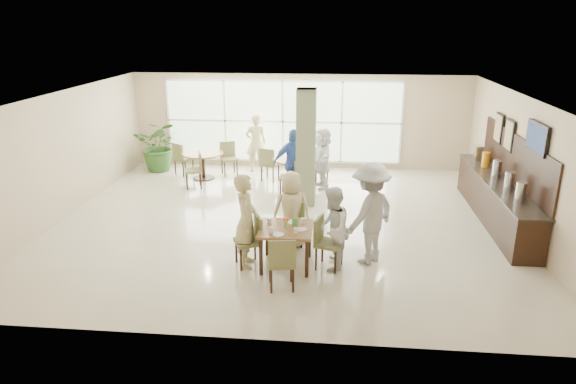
# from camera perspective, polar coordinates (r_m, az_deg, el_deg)

# --- Properties ---
(ground) EXTENTS (10.00, 10.00, 0.00)m
(ground) POSITION_cam_1_polar(r_m,az_deg,el_deg) (11.52, -0.42, -3.26)
(ground) COLOR beige
(ground) RESTS_ON ground
(room_shell) EXTENTS (10.00, 10.00, 10.00)m
(room_shell) POSITION_cam_1_polar(r_m,az_deg,el_deg) (11.00, -0.44, 5.00)
(room_shell) COLOR white
(room_shell) RESTS_ON ground
(window_bank) EXTENTS (7.00, 0.04, 7.00)m
(window_bank) POSITION_cam_1_polar(r_m,az_deg,el_deg) (15.46, -0.60, 7.82)
(window_bank) COLOR silver
(window_bank) RESTS_ON ground
(column) EXTENTS (0.45, 0.45, 2.80)m
(column) POSITION_cam_1_polar(r_m,az_deg,el_deg) (12.21, 2.01, 4.89)
(column) COLOR #6C7853
(column) RESTS_ON ground
(main_table) EXTENTS (0.96, 0.96, 0.75)m
(main_table) POSITION_cam_1_polar(r_m,az_deg,el_deg) (9.25, -0.22, -4.53)
(main_table) COLOR brown
(main_table) RESTS_ON ground
(round_table_left) EXTENTS (1.16, 1.16, 0.75)m
(round_table_left) POSITION_cam_1_polar(r_m,az_deg,el_deg) (14.66, -9.45, 3.71)
(round_table_left) COLOR brown
(round_table_left) RESTS_ON ground
(round_table_right) EXTENTS (1.16, 1.16, 0.75)m
(round_table_right) POSITION_cam_1_polar(r_m,az_deg,el_deg) (13.86, 0.65, 3.10)
(round_table_right) COLOR brown
(round_table_right) RESTS_ON ground
(chairs_main_table) EXTENTS (2.05, 2.08, 0.95)m
(chairs_main_table) POSITION_cam_1_polar(r_m,az_deg,el_deg) (9.29, -0.12, -5.66)
(chairs_main_table) COLOR #656738
(chairs_main_table) RESTS_ON ground
(chairs_table_left) EXTENTS (1.93, 1.84, 0.95)m
(chairs_table_left) POSITION_cam_1_polar(r_m,az_deg,el_deg) (14.66, -9.51, 3.26)
(chairs_table_left) COLOR #656738
(chairs_table_left) RESTS_ON ground
(chairs_table_right) EXTENTS (1.95, 1.75, 0.95)m
(chairs_table_right) POSITION_cam_1_polar(r_m,az_deg,el_deg) (13.84, 0.49, 2.60)
(chairs_table_right) COLOR #656738
(chairs_table_right) RESTS_ON ground
(tabletop_clutter) EXTENTS (0.75, 0.80, 0.21)m
(tabletop_clutter) POSITION_cam_1_polar(r_m,az_deg,el_deg) (9.18, -0.09, -3.70)
(tabletop_clutter) COLOR white
(tabletop_clutter) RESTS_ON main_table
(buffet_counter) EXTENTS (0.64, 4.70, 1.95)m
(buffet_counter) POSITION_cam_1_polar(r_m,az_deg,el_deg) (12.29, 22.18, -0.53)
(buffet_counter) COLOR black
(buffet_counter) RESTS_ON ground
(wall_tv) EXTENTS (0.06, 1.00, 0.58)m
(wall_tv) POSITION_cam_1_polar(r_m,az_deg,el_deg) (10.96, 25.95, 5.46)
(wall_tv) COLOR black
(wall_tv) RESTS_ON ground
(framed_art_a) EXTENTS (0.05, 0.55, 0.70)m
(framed_art_a) POSITION_cam_1_polar(r_m,az_deg,el_deg) (12.50, 23.38, 5.81)
(framed_art_a) COLOR black
(framed_art_a) RESTS_ON ground
(framed_art_b) EXTENTS (0.05, 0.55, 0.70)m
(framed_art_b) POSITION_cam_1_polar(r_m,az_deg,el_deg) (13.25, 22.38, 6.59)
(framed_art_b) COLOR black
(framed_art_b) RESTS_ON ground
(potted_plant) EXTENTS (1.44, 1.44, 1.51)m
(potted_plant) POSITION_cam_1_polar(r_m,az_deg,el_deg) (15.69, -14.08, 5.02)
(potted_plant) COLOR #2F5B24
(potted_plant) RESTS_ON ground
(teen_left) EXTENTS (0.47, 0.67, 1.74)m
(teen_left) POSITION_cam_1_polar(r_m,az_deg,el_deg) (9.23, -4.66, -3.21)
(teen_left) COLOR #C6B984
(teen_left) RESTS_ON ground
(teen_far) EXTENTS (0.84, 0.62, 1.54)m
(teen_far) POSITION_cam_1_polar(r_m,az_deg,el_deg) (10.00, 0.39, -2.00)
(teen_far) COLOR #C6B984
(teen_far) RESTS_ON ground
(teen_right) EXTENTS (0.65, 0.80, 1.53)m
(teen_right) POSITION_cam_1_polar(r_m,az_deg,el_deg) (9.17, 4.92, -4.08)
(teen_right) COLOR white
(teen_right) RESTS_ON ground
(teen_standing) EXTENTS (1.34, 1.40, 1.91)m
(teen_standing) POSITION_cam_1_polar(r_m,az_deg,el_deg) (9.44, 9.08, -2.36)
(teen_standing) COLOR #A7A7AA
(teen_standing) RESTS_ON ground
(adult_a) EXTENTS (1.15, 0.89, 1.73)m
(adult_a) POSITION_cam_1_polar(r_m,az_deg,el_deg) (12.94, 0.54, 3.25)
(adult_a) COLOR #3C61B5
(adult_a) RESTS_ON ground
(adult_b) EXTENTS (1.01, 1.61, 1.61)m
(adult_b) POSITION_cam_1_polar(r_m,az_deg,el_deg) (13.67, 3.83, 3.80)
(adult_b) COLOR white
(adult_b) RESTS_ON ground
(adult_standing) EXTENTS (0.71, 0.56, 1.72)m
(adult_standing) POSITION_cam_1_polar(r_m,az_deg,el_deg) (15.12, -3.58, 5.44)
(adult_standing) COLOR #C6B984
(adult_standing) RESTS_ON ground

